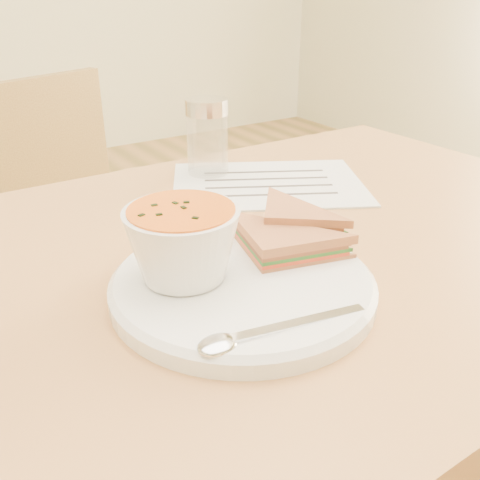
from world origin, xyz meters
TOP-DOWN VIEW (x-y plane):
  - dining_table at (0.00, 0.00)m, footprint 1.00×0.70m
  - chair_far at (-0.05, 0.60)m, footprint 0.49×0.49m
  - plate at (-0.12, -0.09)m, footprint 0.33×0.33m
  - soup_bowl at (-0.17, -0.06)m, footprint 0.12×0.12m
  - sandwich_half_a at (-0.10, -0.10)m, footprint 0.13×0.13m
  - sandwich_half_b at (-0.06, -0.05)m, footprint 0.14×0.14m
  - spoon at (-0.14, -0.18)m, footprint 0.19×0.07m
  - paper_menu at (0.10, 0.16)m, footprint 0.36×0.33m
  - condiment_shaker at (0.04, 0.25)m, footprint 0.07×0.07m

SIDE VIEW (x-z plane):
  - dining_table at x=0.00m, z-range 0.00..0.75m
  - chair_far at x=-0.05m, z-range 0.00..0.85m
  - paper_menu at x=0.10m, z-range 0.75..0.75m
  - plate at x=-0.12m, z-range 0.75..0.77m
  - spoon at x=-0.14m, z-range 0.77..0.78m
  - sandwich_half_a at x=-0.10m, z-range 0.77..0.80m
  - sandwich_half_b at x=-0.06m, z-range 0.78..0.81m
  - soup_bowl at x=-0.17m, z-range 0.77..0.84m
  - condiment_shaker at x=0.04m, z-range 0.75..0.87m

